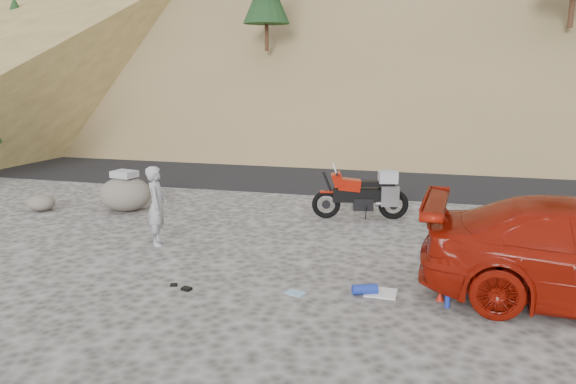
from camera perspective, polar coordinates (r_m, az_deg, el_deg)
name	(u,v)px	position (r m, az deg, el deg)	size (l,w,h in m)	color
ground	(263,260)	(10.75, -2.53, -6.87)	(140.00, 140.00, 0.00)	#3F3C3A
road	(339,173)	(19.26, 5.19, 1.91)	(120.00, 7.00, 0.05)	black
motorcycle	(365,195)	(13.53, 7.82, -0.26)	(2.29, 0.98, 1.38)	black
man	(159,244)	(11.94, -12.98, -5.18)	(0.60, 0.39, 1.63)	#9C9BA1
boulder	(126,193)	(14.75, -16.17, -0.10)	(1.68, 1.58, 1.04)	#534D47
small_rock	(41,203)	(15.53, -23.77, -0.99)	(0.72, 0.65, 0.42)	#534D47
gear_white_cloth	(381,293)	(9.35, 9.41, -10.06)	(0.50, 0.45, 0.02)	white
gear_blue_mat	(365,289)	(9.26, 7.81, -9.76)	(0.16, 0.16, 0.41)	#192D98
gear_bottle	(448,301)	(9.03, 15.90, -10.57)	(0.08, 0.08, 0.22)	#192D98
gear_funnel	(440,296)	(9.26, 15.19, -10.14)	(0.12, 0.12, 0.16)	red
gear_glove_a	(187,289)	(9.50, -10.27, -9.64)	(0.16, 0.11, 0.04)	black
gear_glove_b	(174,285)	(9.70, -11.53, -9.23)	(0.11, 0.08, 0.04)	black
gear_blue_cloth	(295,293)	(9.23, 0.75, -10.22)	(0.31, 0.23, 0.01)	#7BA2BE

